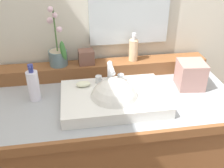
% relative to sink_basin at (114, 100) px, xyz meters
% --- Properties ---
extents(vanity_cabinet, '(1.21, 0.60, 0.83)m').
position_rel_sink_basin_xyz_m(vanity_cabinet, '(0.00, 0.07, -0.44)').
color(vanity_cabinet, brown).
rests_on(vanity_cabinet, ground).
extents(back_ledge, '(1.14, 0.11, 0.08)m').
position_rel_sink_basin_xyz_m(back_ledge, '(0.00, 0.30, 0.02)').
color(back_ledge, brown).
rests_on(back_ledge, vanity_cabinet).
extents(sink_basin, '(0.48, 0.32, 0.26)m').
position_rel_sink_basin_xyz_m(sink_basin, '(0.00, 0.00, 0.00)').
color(sink_basin, white).
rests_on(sink_basin, vanity_cabinet).
extents(soap_bar, '(0.07, 0.04, 0.02)m').
position_rel_sink_basin_xyz_m(soap_bar, '(-0.13, 0.10, 0.04)').
color(soap_bar, beige).
rests_on(soap_bar, sink_basin).
extents(potted_plant, '(0.10, 0.11, 0.32)m').
position_rel_sink_basin_xyz_m(potted_plant, '(-0.25, 0.31, 0.12)').
color(potted_plant, slate).
rests_on(potted_plant, back_ledge).
extents(soap_dispenser, '(0.05, 0.05, 0.16)m').
position_rel_sink_basin_xyz_m(soap_dispenser, '(0.16, 0.30, 0.12)').
color(soap_dispenser, '#E1B88D').
rests_on(soap_dispenser, back_ledge).
extents(trinket_box, '(0.09, 0.07, 0.08)m').
position_rel_sink_basin_xyz_m(trinket_box, '(-0.10, 0.30, 0.09)').
color(trinket_box, brown).
rests_on(trinket_box, back_ledge).
extents(lotion_bottle, '(0.05, 0.06, 0.19)m').
position_rel_sink_basin_xyz_m(lotion_bottle, '(-0.36, 0.10, 0.05)').
color(lotion_bottle, white).
rests_on(lotion_bottle, vanity_cabinet).
extents(tissue_box, '(0.14, 0.14, 0.14)m').
position_rel_sink_basin_xyz_m(tissue_box, '(0.41, 0.10, 0.05)').
color(tissue_box, tan).
rests_on(tissue_box, vanity_cabinet).
extents(mirror, '(0.43, 0.02, 0.45)m').
position_rel_sink_basin_xyz_m(mirror, '(0.14, 0.36, 0.36)').
color(mirror, silver).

